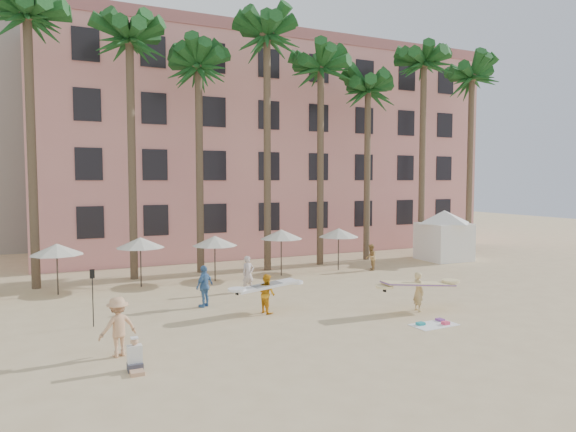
# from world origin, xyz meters

# --- Properties ---
(ground) EXTENTS (120.00, 120.00, 0.00)m
(ground) POSITION_xyz_m (0.00, 0.00, 0.00)
(ground) COLOR #D1B789
(ground) RESTS_ON ground
(pink_hotel) EXTENTS (35.00, 14.00, 16.00)m
(pink_hotel) POSITION_xyz_m (7.00, 26.00, 8.00)
(pink_hotel) COLOR pink
(pink_hotel) RESTS_ON ground
(palm_row) EXTENTS (44.40, 5.40, 16.30)m
(palm_row) POSITION_xyz_m (0.51, 15.00, 12.97)
(palm_row) COLOR brown
(palm_row) RESTS_ON ground
(umbrella_row) EXTENTS (22.50, 2.70, 2.73)m
(umbrella_row) POSITION_xyz_m (-3.00, 12.50, 2.33)
(umbrella_row) COLOR #332B23
(umbrella_row) RESTS_ON ground
(cabana) EXTENTS (4.64, 4.64, 3.50)m
(cabana) POSITION_xyz_m (15.82, 13.03, 2.07)
(cabana) COLOR white
(cabana) RESTS_ON ground
(beach_towel) EXTENTS (1.84, 1.08, 0.14)m
(beach_towel) POSITION_xyz_m (4.20, 0.52, 0.03)
(beach_towel) COLOR white
(beach_towel) RESTS_ON ground
(carrier_yellow) EXTENTS (3.39, 0.99, 1.70)m
(carrier_yellow) POSITION_xyz_m (4.97, 2.45, 0.97)
(carrier_yellow) COLOR tan
(carrier_yellow) RESTS_ON ground
(carrier_white) EXTENTS (2.88, 1.11, 1.66)m
(carrier_white) POSITION_xyz_m (-1.03, 4.92, 0.90)
(carrier_white) COLOR orange
(carrier_white) RESTS_ON ground
(beachgoers) EXTENTS (17.35, 10.71, 1.91)m
(beachgoers) POSITION_xyz_m (-2.10, 6.11, 0.91)
(beachgoers) COLOR #4B7AAF
(beachgoers) RESTS_ON ground
(paddle) EXTENTS (0.18, 0.04, 2.23)m
(paddle) POSITION_xyz_m (-7.85, 5.82, 1.41)
(paddle) COLOR black
(paddle) RESTS_ON ground
(seated_man) EXTENTS (0.43, 0.76, 0.98)m
(seated_man) POSITION_xyz_m (-7.09, 0.44, 0.34)
(seated_man) COLOR #3F3F4C
(seated_man) RESTS_ON ground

